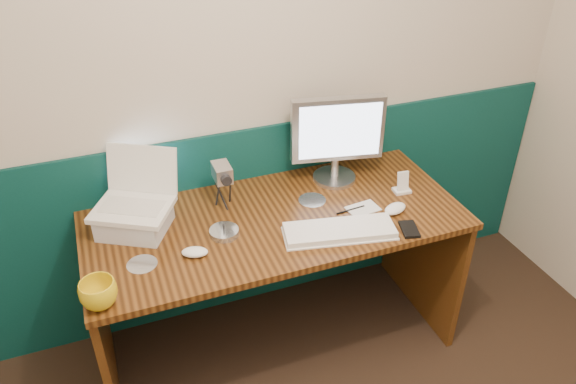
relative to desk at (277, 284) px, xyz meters
name	(u,v)px	position (x,y,z in m)	size (l,w,h in m)	color
back_wall	(214,80)	(-0.14, 0.37, 0.88)	(3.50, 0.04, 2.50)	beige
wainscot	(226,225)	(-0.14, 0.36, 0.12)	(3.48, 0.02, 1.00)	#073534
desk	(277,284)	(0.00, 0.00, 0.00)	(1.60, 0.70, 0.75)	#321909
laptop_riser	(135,220)	(-0.57, 0.13, 0.42)	(0.26, 0.22, 0.09)	silver
laptop	(128,185)	(-0.57, 0.13, 0.59)	(0.30, 0.23, 0.25)	white
monitor	(336,139)	(0.36, 0.20, 0.58)	(0.42, 0.12, 0.42)	#B5B5BA
keyboard	(339,231)	(0.20, -0.20, 0.39)	(0.45, 0.15, 0.03)	white
mouse_right	(395,209)	(0.49, -0.14, 0.39)	(0.11, 0.07, 0.04)	white
mouse_left	(195,252)	(-0.38, -0.13, 0.39)	(0.10, 0.06, 0.03)	white
mug	(99,294)	(-0.74, -0.28, 0.43)	(0.13, 0.13, 0.10)	yellow
camcorder	(223,187)	(-0.18, 0.17, 0.47)	(0.08, 0.12, 0.19)	silver
cd_spindle	(224,232)	(-0.23, -0.04, 0.39)	(0.12, 0.12, 0.03)	#B5BFC6
cd_loose_a	(142,264)	(-0.58, -0.11, 0.38)	(0.12, 0.12, 0.00)	silver
cd_loose_b	(312,200)	(0.20, 0.07, 0.38)	(0.12, 0.12, 0.00)	silver
pen	(351,210)	(0.32, -0.06, 0.38)	(0.01, 0.01, 0.14)	black
papers	(363,209)	(0.38, -0.07, 0.38)	(0.14, 0.09, 0.00)	white
dock	(402,190)	(0.61, -0.01, 0.38)	(0.07, 0.06, 0.01)	white
music_player	(403,181)	(0.61, -0.01, 0.43)	(0.05, 0.01, 0.09)	white
pda	(409,229)	(0.48, -0.28, 0.38)	(0.06, 0.11, 0.01)	black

